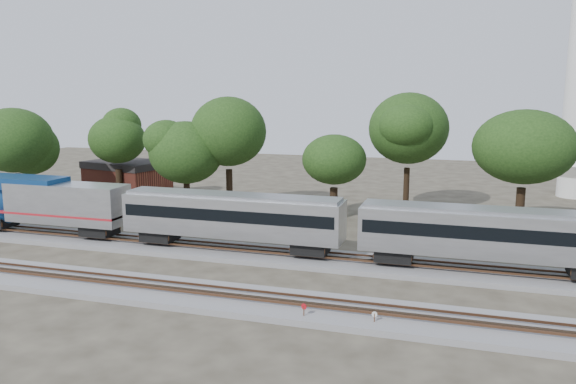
# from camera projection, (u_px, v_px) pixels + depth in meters

# --- Properties ---
(ground) EXTENTS (160.00, 160.00, 0.00)m
(ground) POSITION_uv_depth(u_px,v_px,m) (271.00, 284.00, 39.36)
(ground) COLOR #383328
(ground) RESTS_ON ground
(track_far) EXTENTS (160.00, 5.00, 0.73)m
(track_far) POSITION_uv_depth(u_px,v_px,m) (295.00, 258.00, 44.97)
(track_far) COLOR slate
(track_far) RESTS_ON ground
(track_near) EXTENTS (160.00, 5.00, 0.73)m
(track_near) POSITION_uv_depth(u_px,v_px,m) (251.00, 301.00, 35.56)
(track_near) COLOR slate
(track_near) RESTS_ON ground
(train) EXTENTS (96.11, 3.32, 4.90)m
(train) POSITION_uv_depth(u_px,v_px,m) (492.00, 233.00, 40.18)
(train) COLOR silver
(train) RESTS_ON ground
(switch_stand_red) EXTENTS (0.35, 0.16, 1.14)m
(switch_stand_red) POSITION_uv_depth(u_px,v_px,m) (304.00, 310.00, 32.73)
(switch_stand_red) COLOR #512D19
(switch_stand_red) RESTS_ON ground
(switch_stand_white) EXTENTS (0.32, 0.10, 1.00)m
(switch_stand_white) POSITION_uv_depth(u_px,v_px,m) (374.00, 318.00, 31.88)
(switch_stand_white) COLOR #512D19
(switch_stand_white) RESTS_ON ground
(switch_lever) EXTENTS (0.56, 0.42, 0.30)m
(switch_lever) POSITION_uv_depth(u_px,v_px,m) (321.00, 319.00, 32.97)
(switch_lever) COLOR #512D19
(switch_lever) RESTS_ON ground
(brick_building) EXTENTS (10.96, 8.83, 4.64)m
(brick_building) POSITION_uv_depth(u_px,v_px,m) (128.00, 179.00, 71.94)
(brick_building) COLOR maroon
(brick_building) RESTS_ON ground
(tree_0) EXTENTS (8.17, 8.17, 11.52)m
(tree_0) POSITION_uv_depth(u_px,v_px,m) (14.00, 141.00, 61.97)
(tree_0) COLOR black
(tree_0) RESTS_ON ground
(tree_1) EXTENTS (7.88, 7.88, 11.11)m
(tree_1) POSITION_uv_depth(u_px,v_px,m) (117.00, 140.00, 66.64)
(tree_1) COLOR black
(tree_1) RESTS_ON ground
(tree_2) EXTENTS (6.93, 6.93, 9.77)m
(tree_2) POSITION_uv_depth(u_px,v_px,m) (186.00, 153.00, 61.07)
(tree_2) COLOR black
(tree_2) RESTS_ON ground
(tree_3) EXTENTS (9.20, 9.20, 12.96)m
(tree_3) POSITION_uv_depth(u_px,v_px,m) (228.00, 132.00, 61.23)
(tree_3) COLOR black
(tree_3) RESTS_ON ground
(tree_4) EXTENTS (6.53, 6.53, 9.20)m
(tree_4) POSITION_uv_depth(u_px,v_px,m) (334.00, 160.00, 58.02)
(tree_4) COLOR black
(tree_4) RESTS_ON ground
(tree_5) EXTENTS (9.56, 9.56, 13.47)m
(tree_5) POSITION_uv_depth(u_px,v_px,m) (408.00, 128.00, 61.12)
(tree_5) COLOR black
(tree_5) RESTS_ON ground
(tree_6) EXTENTS (8.44, 8.44, 11.89)m
(tree_6) POSITION_uv_depth(u_px,v_px,m) (524.00, 147.00, 51.79)
(tree_6) COLOR black
(tree_6) RESTS_ON ground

